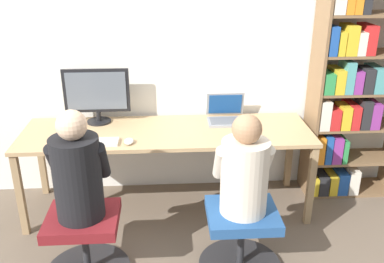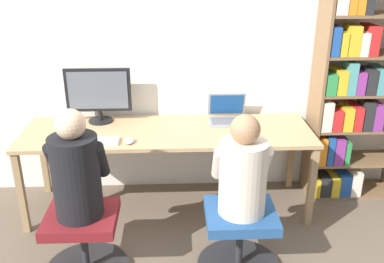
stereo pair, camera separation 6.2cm
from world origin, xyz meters
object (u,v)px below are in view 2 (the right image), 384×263
Objects in this scene: office_chair_right at (240,240)px; bookshelf at (352,98)px; person_at_laptop at (243,171)px; keyboard at (88,141)px; laptop at (228,116)px; office_chair_left at (84,243)px; person_at_monitor at (76,170)px; desktop_monitor at (98,94)px.

office_chair_right is 1.57m from bookshelf.
person_at_laptop is (0.00, 0.00, 0.51)m from office_chair_right.
office_chair_right is at bearing -28.85° from keyboard.
office_chair_left is at bearing -137.22° from laptop.
person_at_laptop is at bearing -91.23° from laptop.
person_at_laptop is (1.03, -0.00, 0.51)m from office_chair_left.
laptop is 1.03m from bookshelf.
person_at_laptop is at bearing -28.65° from keyboard.
person_at_monitor is at bearing 179.23° from office_chair_right.
person_at_monitor is 1.03m from person_at_laptop.
laptop is at bearing 88.77° from person_at_laptop.
office_chair_left is 1.03m from office_chair_right.
laptop is (1.06, -0.04, -0.19)m from desktop_monitor.
desktop_monitor is at bearing 135.57° from person_at_laptop.
person_at_monitor is at bearing 90.00° from office_chair_left.
person_at_laptop is 0.35× the size of bookshelf.
person_at_monitor reaches higher than keyboard.
person_at_laptop is (1.04, -1.02, -0.19)m from desktop_monitor.
desktop_monitor reaches higher than laptop.
laptop is 1.11m from office_chair_right.
office_chair_left is at bearing -86.81° from keyboard.
desktop_monitor is 1.69× the size of laptop.
keyboard is 0.63× the size of person_at_monitor.
person_at_monitor is 1.07× the size of person_at_laptop.
person_at_monitor reaches higher than desktop_monitor.
person_at_monitor is 2.28m from bookshelf.
person_at_monitor is (0.03, -0.57, 0.06)m from keyboard.
keyboard is at bearing -169.68° from bookshelf.
bookshelf reaches higher than person_at_laptop.
office_chair_left is at bearing 179.81° from person_at_laptop.
office_chair_right is (1.06, -0.58, -0.48)m from keyboard.
laptop is at bearing 179.37° from bookshelf.
keyboard is (-1.08, -0.39, -0.04)m from laptop.
office_chair_left is (0.01, -1.01, -0.70)m from desktop_monitor.
person_at_monitor reaches higher than laptop.
desktop_monitor reaches higher than person_at_laptop.
keyboard is 0.67× the size of person_at_laptop.
person_at_laptop is (-0.02, -0.97, -0.00)m from laptop.
office_chair_right is 0.85× the size of person_at_laptop.
person_at_monitor is (-1.05, -0.96, 0.02)m from laptop.
laptop is 1.15m from keyboard.
person_at_monitor is 0.38× the size of bookshelf.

